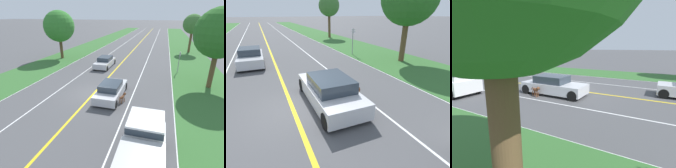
% 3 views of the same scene
% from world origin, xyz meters
% --- Properties ---
extents(ground_plane, '(400.00, 400.00, 0.00)m').
position_xyz_m(ground_plane, '(0.00, 0.00, 0.00)').
color(ground_plane, '#4C4C4F').
extents(centre_divider_line, '(0.18, 160.00, 0.01)m').
position_xyz_m(centre_divider_line, '(0.00, 0.00, 0.00)').
color(centre_divider_line, yellow).
rests_on(centre_divider_line, ground).
extents(lane_edge_line_right, '(0.14, 160.00, 0.01)m').
position_xyz_m(lane_edge_line_right, '(7.00, 0.00, 0.00)').
color(lane_edge_line_right, white).
rests_on(lane_edge_line_right, ground).
extents(lane_edge_line_left, '(0.14, 160.00, 0.01)m').
position_xyz_m(lane_edge_line_left, '(-7.00, 0.00, 0.00)').
color(lane_edge_line_left, white).
rests_on(lane_edge_line_left, ground).
extents(lane_dash_same_dir, '(0.10, 160.00, 0.01)m').
position_xyz_m(lane_dash_same_dir, '(3.50, 0.00, 0.00)').
color(lane_dash_same_dir, white).
rests_on(lane_dash_same_dir, ground).
extents(lane_dash_oncoming, '(0.10, 160.00, 0.01)m').
position_xyz_m(lane_dash_oncoming, '(-3.50, 0.00, 0.00)').
color(lane_dash_oncoming, white).
rests_on(lane_dash_oncoming, ground).
extents(grass_verge_right, '(6.00, 160.00, 0.03)m').
position_xyz_m(grass_verge_right, '(10.00, 0.00, 0.01)').
color(grass_verge_right, '#33662D').
rests_on(grass_verge_right, ground).
extents(grass_verge_left, '(6.00, 160.00, 0.03)m').
position_xyz_m(grass_verge_left, '(-10.00, 0.00, 0.01)').
color(grass_verge_left, '#33662D').
rests_on(grass_verge_left, ground).
extents(ego_car, '(1.94, 4.68, 1.37)m').
position_xyz_m(ego_car, '(1.73, -0.13, 0.65)').
color(ego_car, silver).
rests_on(ego_car, ground).
extents(dog, '(0.46, 1.07, 0.78)m').
position_xyz_m(dog, '(2.93, -0.83, 0.49)').
color(dog, brown).
rests_on(dog, ground).
extents(pickup_truck, '(2.07, 5.26, 1.95)m').
position_xyz_m(pickup_truck, '(5.24, -7.05, 0.99)').
color(pickup_truck, silver).
rests_on(pickup_truck, ground).
extents(oncoming_car, '(1.91, 4.46, 1.38)m').
position_xyz_m(oncoming_car, '(-1.77, 8.70, 0.65)').
color(oncoming_car, silver).
rests_on(oncoming_car, ground).
extents(roadside_tree_right_near, '(4.51, 4.51, 7.47)m').
position_xyz_m(roadside_tree_right_near, '(10.43, 4.61, 5.19)').
color(roadside_tree_right_near, brown).
rests_on(roadside_tree_right_near, ground).
extents(roadside_tree_right_far, '(3.41, 3.41, 6.82)m').
position_xyz_m(roadside_tree_right_far, '(10.39, 22.14, 5.06)').
color(roadside_tree_right_far, brown).
rests_on(roadside_tree_right_far, ground).
extents(roadside_tree_left_near, '(4.71, 4.71, 7.37)m').
position_xyz_m(roadside_tree_left_near, '(-10.05, 11.43, 4.99)').
color(roadside_tree_left_near, brown).
rests_on(roadside_tree_left_near, ground).
extents(street_sign, '(0.11, 0.64, 2.59)m').
position_xyz_m(street_sign, '(7.74, 8.79, 1.63)').
color(street_sign, gray).
rests_on(street_sign, ground).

